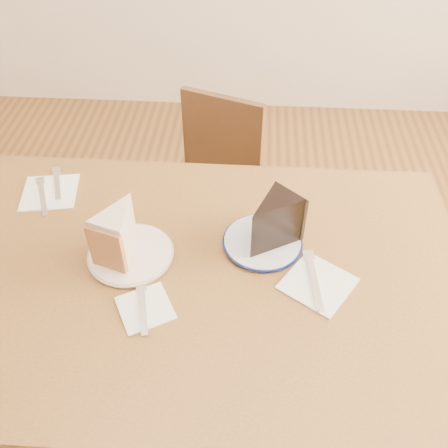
# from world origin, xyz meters

# --- Properties ---
(ground) EXTENTS (4.00, 4.00, 0.00)m
(ground) POSITION_xyz_m (0.00, 0.00, 0.00)
(ground) COLOR #462B12
(ground) RESTS_ON ground
(table) EXTENTS (1.20, 0.80, 0.75)m
(table) POSITION_xyz_m (0.00, 0.00, 0.65)
(table) COLOR #492E14
(table) RESTS_ON ground
(chair_far) EXTENTS (0.47, 0.47, 0.74)m
(chair_far) POSITION_xyz_m (-0.04, 0.69, 0.41)
(chair_far) COLOR #331D0F
(chair_far) RESTS_ON ground
(plate_cream) EXTENTS (0.19, 0.19, 0.01)m
(plate_cream) POSITION_xyz_m (-0.16, 0.04, 0.76)
(plate_cream) COLOR white
(plate_cream) RESTS_ON table
(plate_navy) EXTENTS (0.18, 0.18, 0.01)m
(plate_navy) POSITION_xyz_m (0.14, 0.10, 0.76)
(plate_navy) COLOR white
(plate_navy) RESTS_ON table
(carrot_cake) EXTENTS (0.11, 0.13, 0.11)m
(carrot_cake) POSITION_xyz_m (-0.18, 0.05, 0.82)
(carrot_cake) COLOR beige
(carrot_cake) RESTS_ON plate_cream
(chocolate_cake) EXTENTS (0.15, 0.15, 0.11)m
(chocolate_cake) POSITION_xyz_m (0.15, 0.09, 0.82)
(chocolate_cake) COLOR black
(chocolate_cake) RESTS_ON plate_navy
(napkin_cream) EXTENTS (0.14, 0.14, 0.00)m
(napkin_cream) POSITION_xyz_m (-0.10, -0.11, 0.75)
(napkin_cream) COLOR white
(napkin_cream) RESTS_ON table
(napkin_navy) EXTENTS (0.19, 0.19, 0.00)m
(napkin_navy) POSITION_xyz_m (0.26, -0.02, 0.75)
(napkin_navy) COLOR white
(napkin_navy) RESTS_ON table
(napkin_spare) EXTENTS (0.16, 0.16, 0.00)m
(napkin_spare) POSITION_xyz_m (-0.42, 0.25, 0.75)
(napkin_spare) COLOR white
(napkin_spare) RESTS_ON table
(fork_cream) EXTENTS (0.05, 0.14, 0.00)m
(fork_cream) POSITION_xyz_m (-0.11, -0.11, 0.76)
(fork_cream) COLOR silver
(fork_cream) RESTS_ON napkin_cream
(knife_navy) EXTENTS (0.03, 0.17, 0.00)m
(knife_navy) POSITION_xyz_m (0.25, -0.01, 0.76)
(knife_navy) COLOR silver
(knife_navy) RESTS_ON napkin_navy
(fork_spare) EXTENTS (0.06, 0.14, 0.00)m
(fork_spare) POSITION_xyz_m (-0.41, 0.28, 0.76)
(fork_spare) COLOR silver
(fork_spare) RESTS_ON napkin_spare
(knife_spare) EXTENTS (0.08, 0.15, 0.00)m
(knife_spare) POSITION_xyz_m (-0.43, 0.22, 0.76)
(knife_spare) COLOR silver
(knife_spare) RESTS_ON napkin_spare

